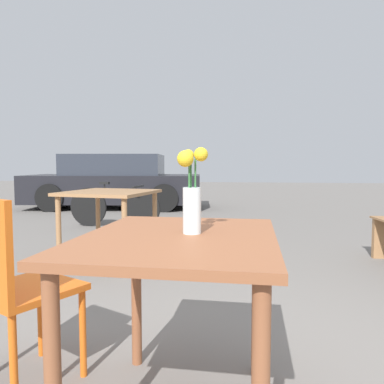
% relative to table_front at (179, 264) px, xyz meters
% --- Properties ---
extents(table_front, '(0.74, 0.93, 0.74)m').
position_rel_table_front_xyz_m(table_front, '(0.00, 0.00, 0.00)').
color(table_front, brown).
rests_on(table_front, ground_plane).
extents(flower_vase, '(0.11, 0.11, 0.33)m').
position_rel_table_front_xyz_m(flower_vase, '(0.04, 0.03, 0.25)').
color(flower_vase, silver).
rests_on(flower_vase, table_front).
extents(cafe_chair, '(0.54, 0.54, 0.87)m').
position_rel_table_front_xyz_m(cafe_chair, '(-0.77, 0.11, -0.13)').
color(cafe_chair, orange).
rests_on(cafe_chair, ground_plane).
extents(table_back, '(0.92, 0.94, 0.74)m').
position_rel_table_front_xyz_m(table_back, '(-1.08, 2.21, 0.00)').
color(table_back, '#9E7047').
rests_on(table_back, ground_plane).
extents(bicycle, '(1.54, 0.44, 0.73)m').
position_rel_table_front_xyz_m(bicycle, '(-1.80, 4.38, -0.30)').
color(bicycle, black).
rests_on(bicycle, ground_plane).
extents(parked_car, '(4.11, 2.04, 1.23)m').
position_rel_table_front_xyz_m(parked_car, '(-2.71, 7.01, -0.04)').
color(parked_car, black).
rests_on(parked_car, ground_plane).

